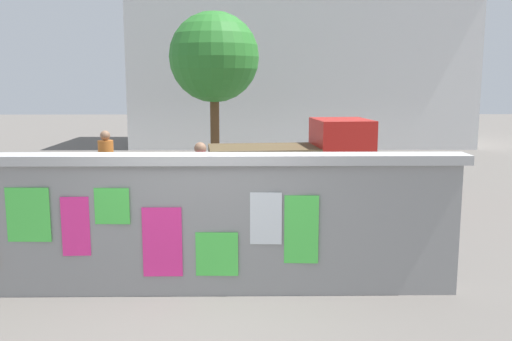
{
  "coord_description": "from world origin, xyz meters",
  "views": [
    {
      "loc": [
        0.62,
        -6.94,
        2.73
      ],
      "look_at": [
        0.75,
        2.7,
        1.16
      ],
      "focal_mm": 39.29,
      "sensor_mm": 36.0,
      "label": 1
    }
  ],
  "objects_px": {
    "bicycle_near": "(99,202)",
    "bicycle_far": "(364,224)",
    "person_walking": "(201,177)",
    "auto_rickshaw_truck": "(298,161)",
    "tree_roadside": "(214,58)",
    "motorcycle": "(91,231)",
    "person_bystander": "(106,159)"
  },
  "relations": [
    {
      "from": "auto_rickshaw_truck",
      "to": "bicycle_far",
      "type": "distance_m",
      "value": 3.65
    },
    {
      "from": "person_bystander",
      "to": "tree_roadside",
      "type": "height_order",
      "value": "tree_roadside"
    },
    {
      "from": "motorcycle",
      "to": "bicycle_far",
      "type": "distance_m",
      "value": 4.36
    },
    {
      "from": "bicycle_near",
      "to": "motorcycle",
      "type": "bearing_deg",
      "value": -77.6
    },
    {
      "from": "auto_rickshaw_truck",
      "to": "bicycle_near",
      "type": "xyz_separation_m",
      "value": [
        -4.06,
        -1.77,
        -0.54
      ]
    },
    {
      "from": "bicycle_near",
      "to": "person_walking",
      "type": "relative_size",
      "value": 1.04
    },
    {
      "from": "bicycle_far",
      "to": "person_bystander",
      "type": "bearing_deg",
      "value": 146.21
    },
    {
      "from": "person_walking",
      "to": "bicycle_near",
      "type": "bearing_deg",
      "value": 160.46
    },
    {
      "from": "motorcycle",
      "to": "person_walking",
      "type": "relative_size",
      "value": 1.17
    },
    {
      "from": "bicycle_far",
      "to": "person_bystander",
      "type": "relative_size",
      "value": 1.04
    },
    {
      "from": "bicycle_near",
      "to": "person_walking",
      "type": "bearing_deg",
      "value": -19.54
    },
    {
      "from": "auto_rickshaw_truck",
      "to": "motorcycle",
      "type": "height_order",
      "value": "auto_rickshaw_truck"
    },
    {
      "from": "bicycle_near",
      "to": "person_walking",
      "type": "distance_m",
      "value": 2.28
    },
    {
      "from": "motorcycle",
      "to": "person_bystander",
      "type": "distance_m",
      "value": 4.26
    },
    {
      "from": "person_walking",
      "to": "tree_roadside",
      "type": "distance_m",
      "value": 7.06
    },
    {
      "from": "bicycle_near",
      "to": "auto_rickshaw_truck",
      "type": "bearing_deg",
      "value": 23.62
    },
    {
      "from": "motorcycle",
      "to": "bicycle_near",
      "type": "xyz_separation_m",
      "value": [
        -0.55,
        2.51,
        -0.1
      ]
    },
    {
      "from": "motorcycle",
      "to": "person_walking",
      "type": "distance_m",
      "value": 2.39
    },
    {
      "from": "motorcycle",
      "to": "tree_roadside",
      "type": "distance_m",
      "value": 9.01
    },
    {
      "from": "person_bystander",
      "to": "tree_roadside",
      "type": "relative_size",
      "value": 0.34
    },
    {
      "from": "bicycle_near",
      "to": "bicycle_far",
      "type": "height_order",
      "value": "same"
    },
    {
      "from": "auto_rickshaw_truck",
      "to": "tree_roadside",
      "type": "bearing_deg",
      "value": 117.21
    },
    {
      "from": "motorcycle",
      "to": "person_bystander",
      "type": "xyz_separation_m",
      "value": [
        -0.79,
        4.16,
        0.52
      ]
    },
    {
      "from": "bicycle_far",
      "to": "tree_roadside",
      "type": "bearing_deg",
      "value": 110.81
    },
    {
      "from": "bicycle_near",
      "to": "person_walking",
      "type": "xyz_separation_m",
      "value": [
        2.07,
        -0.73,
        0.62
      ]
    },
    {
      "from": "auto_rickshaw_truck",
      "to": "person_walking",
      "type": "xyz_separation_m",
      "value": [
        -1.99,
        -2.51,
        0.09
      ]
    },
    {
      "from": "person_walking",
      "to": "person_bystander",
      "type": "relative_size",
      "value": 1.0
    },
    {
      "from": "tree_roadside",
      "to": "person_walking",
      "type": "bearing_deg",
      "value": -88.85
    },
    {
      "from": "bicycle_near",
      "to": "bicycle_far",
      "type": "xyz_separation_m",
      "value": [
        4.84,
        -1.75,
        0.0
      ]
    },
    {
      "from": "person_bystander",
      "to": "tree_roadside",
      "type": "distance_m",
      "value": 5.34
    },
    {
      "from": "person_bystander",
      "to": "bicycle_near",
      "type": "bearing_deg",
      "value": -81.63
    },
    {
      "from": "bicycle_far",
      "to": "bicycle_near",
      "type": "bearing_deg",
      "value": 160.11
    }
  ]
}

